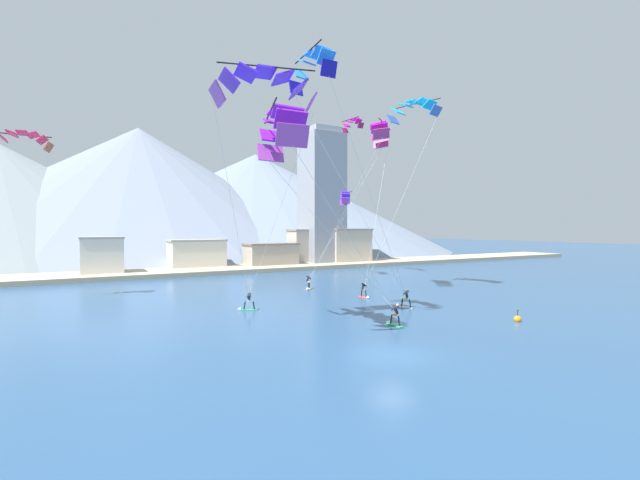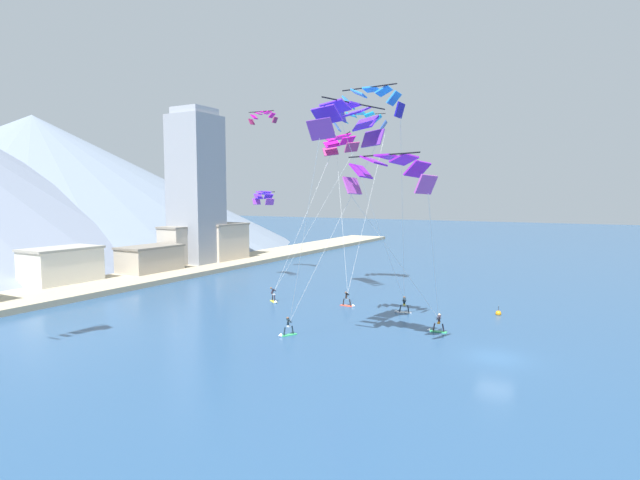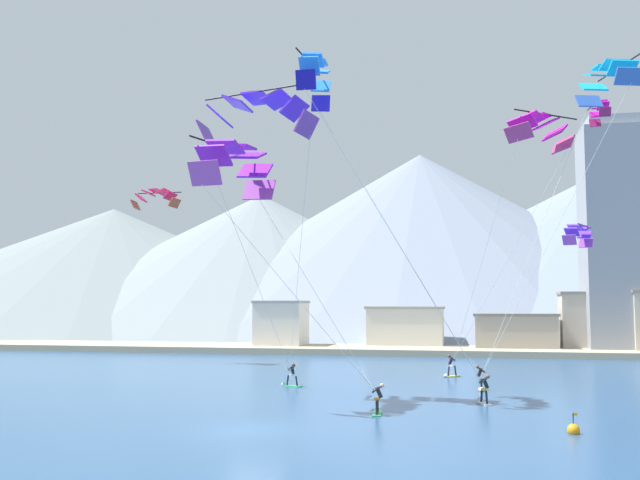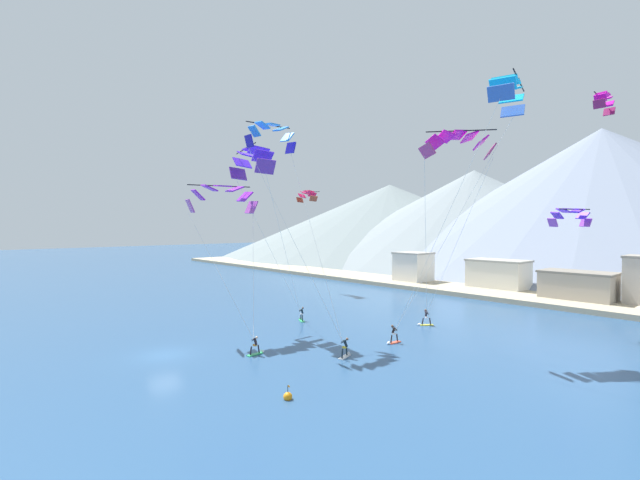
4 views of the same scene
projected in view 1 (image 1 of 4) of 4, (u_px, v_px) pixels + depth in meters
The scene contains 24 objects.
ground_plane at pixel (392, 355), 23.78m from camera, with size 400.00×400.00×0.00m, color navy.
kitesurfer_near_lead at pixel (404, 302), 38.19m from camera, with size 0.95×1.78×1.71m.
kitesurfer_near_trail at pixel (365, 293), 43.38m from camera, with size 0.61×1.75×1.69m.
kitesurfer_mid_center at pixel (308, 285), 49.36m from camera, with size 1.40×1.61×1.76m.
kitesurfer_far_left at pixel (246, 305), 36.86m from camera, with size 1.73×1.15×1.65m.
kitesurfer_far_right at pixel (393, 319), 31.19m from camera, with size 0.62×1.76×1.66m.
parafoil_kite_near_lead at pixel (313, 68), 32.52m from camera, with size 10.28×5.48×19.13m.
parafoil_kite_near_trail at pixel (413, 109), 49.62m from camera, with size 10.48×6.69×20.53m.
parafoil_kite_mid_center at pixel (379, 133), 47.98m from camera, with size 9.07×7.84×17.48m.
parafoil_kite_far_left at pixel (265, 85), 30.88m from camera, with size 7.77×7.38×17.35m.
parafoil_kite_far_right at pixel (282, 129), 27.96m from camera, with size 9.76×7.06×13.44m.
parafoil_kite_distant_high_outer at pixel (345, 196), 62.38m from camera, with size 3.12×4.48×1.93m.
parafoil_kite_distant_low_drift at pixel (23, 139), 41.17m from camera, with size 5.06×2.05×1.91m.
parafoil_kite_distant_mid_solo at pixel (352, 123), 64.60m from camera, with size 1.34×4.40×1.75m.
race_marker_buoy at pixel (517, 319), 32.44m from camera, with size 0.56×0.56×1.02m.
shoreline_strip at pixel (190, 271), 66.40m from camera, with size 180.00×10.00×0.70m, color tan.
shore_building_harbour_front at pixel (271, 256), 75.42m from camera, with size 9.09×5.28×4.45m.
shore_building_promenade_mid at pixel (308, 247), 81.29m from camera, with size 7.35×4.42×6.85m.
shore_building_quay_east at pixel (101, 257), 61.64m from camera, with size 5.73×5.58×5.86m.
shore_building_quay_west at pixel (346, 246), 83.57m from camera, with size 8.56×6.80×6.98m.
shore_building_old_town at pixel (197, 255), 71.44m from camera, with size 9.06×5.52×5.19m.
highrise_tower at pixel (322, 198), 81.44m from camera, with size 7.00×7.00×26.06m.
mountain_peak_central_summit at pixel (256, 202), 139.71m from camera, with size 123.69×123.69×31.13m.
mountain_peak_far_spur at pixel (139, 191), 121.71m from camera, with size 119.30×119.30×35.59m.
Camera 1 is at (-15.14, -18.53, 7.09)m, focal length 24.00 mm.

